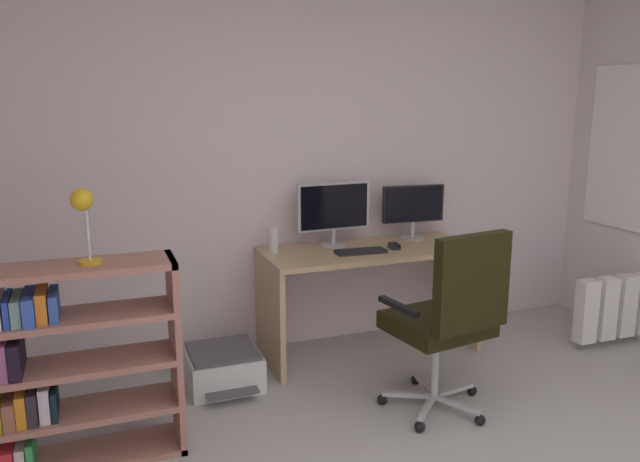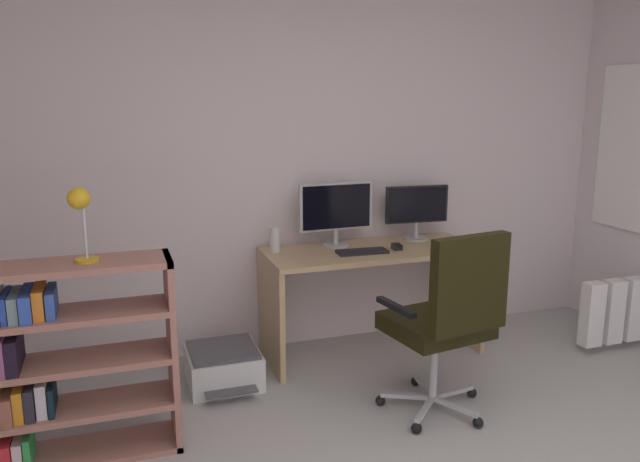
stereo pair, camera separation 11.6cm
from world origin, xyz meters
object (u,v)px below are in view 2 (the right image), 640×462
object	(u,v)px
desktop_speaker	(275,240)
bookshelf	(53,365)
desk	(372,276)
computer_mouse	(397,247)
printer	(223,366)
keyboard	(362,252)
office_chair	(448,314)
desk_lamp	(80,208)
monitor_main	(336,209)
monitor_secondary	(417,207)

from	to	relation	value
desktop_speaker	bookshelf	world-z (taller)	bookshelf
desk	computer_mouse	xyz separation A→B (m)	(0.15, -0.07, 0.22)
computer_mouse	printer	world-z (taller)	computer_mouse
computer_mouse	keyboard	bearing A→B (deg)	-163.10
office_chair	printer	xyz separation A→B (m)	(-1.11, 0.82, -0.50)
desk_lamp	desk	bearing A→B (deg)	21.88
monitor_main	office_chair	size ratio (longest dim) A/B	0.49
monitor_main	printer	bearing A→B (deg)	-159.69
monitor_main	desk_lamp	bearing A→B (deg)	-151.05
desk	monitor_secondary	bearing A→B (deg)	20.96
desk	keyboard	xyz separation A→B (m)	(-0.12, -0.10, 0.21)
computer_mouse	office_chair	world-z (taller)	office_chair
keyboard	computer_mouse	xyz separation A→B (m)	(0.27, 0.03, 0.01)
computer_mouse	bookshelf	size ratio (longest dim) A/B	0.10
monitor_main	computer_mouse	bearing A→B (deg)	-32.58
desk	monitor_main	size ratio (longest dim) A/B	2.78
monitor_secondary	desk_lamp	distance (m)	2.42
desk	desktop_speaker	distance (m)	0.73
monitor_main	desktop_speaker	size ratio (longest dim) A/B	3.16
computer_mouse	bookshelf	distance (m)	2.27
desktop_speaker	printer	world-z (taller)	desktop_speaker
monitor_secondary	printer	xyz separation A→B (m)	(-1.50, -0.32, -0.88)
monitor_secondary	desk_lamp	world-z (taller)	desk_lamp
office_chair	desk_lamp	xyz separation A→B (m)	(-1.84, 0.25, 0.65)
monitor_main	keyboard	size ratio (longest dim) A/B	1.58
monitor_main	desk_lamp	size ratio (longest dim) A/B	1.49
desk_lamp	desktop_speaker	bearing A→B (deg)	36.06
monitor_main	desk	bearing A→B (deg)	-36.68
desk	monitor_main	xyz separation A→B (m)	(-0.21, 0.16, 0.46)
computer_mouse	monitor_main	bearing A→B (deg)	158.57
desk	printer	xyz separation A→B (m)	(-1.08, -0.16, -0.44)
office_chair	keyboard	bearing A→B (deg)	99.09
keyboard	bookshelf	xyz separation A→B (m)	(-1.89, -0.63, -0.26)
computer_mouse	office_chair	bearing A→B (deg)	-86.70
office_chair	desk	bearing A→B (deg)	91.32
desk_lamp	computer_mouse	bearing A→B (deg)	18.51
computer_mouse	desktop_speaker	world-z (taller)	desktop_speaker
keyboard	office_chair	xyz separation A→B (m)	(0.14, -0.88, -0.16)
computer_mouse	bookshelf	xyz separation A→B (m)	(-2.15, -0.66, -0.27)
office_chair	computer_mouse	bearing A→B (deg)	82.14
keyboard	printer	size ratio (longest dim) A/B	0.65
desk	printer	distance (m)	1.18
desk	office_chair	size ratio (longest dim) A/B	1.37
monitor_main	computer_mouse	xyz separation A→B (m)	(0.36, -0.23, -0.25)
desktop_speaker	desk_lamp	xyz separation A→B (m)	(-1.16, -0.84, 0.42)
desk	monitor_secondary	size ratio (longest dim) A/B	3.16
keyboard	desk_lamp	xyz separation A→B (m)	(-1.70, -0.63, 0.50)
printer	monitor_main	bearing A→B (deg)	20.31
desk	bookshelf	distance (m)	2.13
desktop_speaker	desk_lamp	size ratio (longest dim) A/B	0.47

